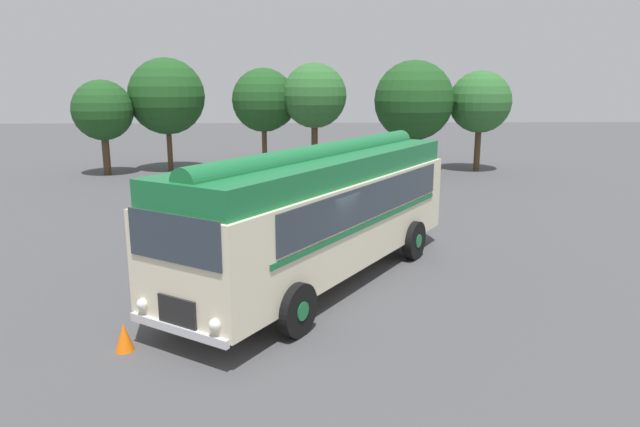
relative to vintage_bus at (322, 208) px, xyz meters
The scene contains 11 objects.
ground_plane 2.08m from the vintage_bus, 117.77° to the right, with size 120.00×120.00×0.00m, color #474749.
vintage_bus is the anchor object (origin of this frame).
car_near_left 11.78m from the vintage_bus, 92.59° to the left, with size 2.23×4.33×1.66m.
car_mid_left 12.69m from the vintage_bus, 78.66° to the left, with size 2.13×4.28×1.66m.
tree_far_left 21.03m from the vintage_bus, 122.17° to the left, with size 3.24×3.24×5.12m.
tree_left_of_centre 20.92m from the vintage_bus, 112.33° to the left, with size 4.28×4.28×6.34m.
tree_centre 19.04m from the vintage_bus, 97.17° to the left, with size 3.56×3.54×5.76m.
tree_right_of_centre 18.29m from the vintage_bus, 88.68° to the left, with size 3.54×3.54×6.02m.
tree_far_right 19.35m from the vintage_bus, 72.42° to the left, with size 4.43×4.43×6.19m.
tree_extra_right 20.95m from the vintage_bus, 62.18° to the left, with size 3.47×3.47×5.63m.
traffic_cone 5.67m from the vintage_bus, 135.52° to the right, with size 0.36×0.36×0.55m, color orange.
Camera 1 is at (-0.18, -13.08, 4.92)m, focal length 32.00 mm.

